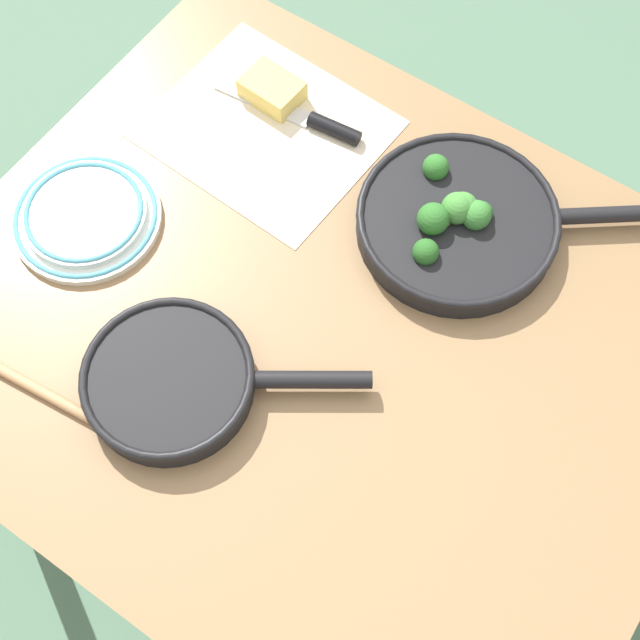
# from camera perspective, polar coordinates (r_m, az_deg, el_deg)

# --- Properties ---
(ground_plane) EXTENTS (14.00, 14.00, 0.00)m
(ground_plane) POSITION_cam_1_polar(r_m,az_deg,el_deg) (1.93, 0.00, -9.84)
(ground_plane) COLOR #51755B
(dining_table_red) EXTENTS (1.08, 0.91, 0.73)m
(dining_table_red) POSITION_cam_1_polar(r_m,az_deg,el_deg) (1.32, 0.00, -2.02)
(dining_table_red) COLOR olive
(dining_table_red) RESTS_ON ground_plane
(skillet_broccoli) EXTENTS (0.40, 0.34, 0.08)m
(skillet_broccoli) POSITION_cam_1_polar(r_m,az_deg,el_deg) (1.31, 8.90, 6.33)
(skillet_broccoli) COLOR black
(skillet_broccoli) RESTS_ON dining_table_red
(skillet_eggs) EXTENTS (0.34, 0.28, 0.05)m
(skillet_eggs) POSITION_cam_1_polar(r_m,az_deg,el_deg) (1.20, -9.42, -3.85)
(skillet_eggs) COLOR black
(skillet_eggs) RESTS_ON dining_table_red
(wooden_spoon) EXTENTS (0.36, 0.07, 0.02)m
(wooden_spoon) POSITION_cam_1_polar(r_m,az_deg,el_deg) (1.23, -15.59, -5.46)
(wooden_spoon) COLOR tan
(wooden_spoon) RESTS_ON dining_table_red
(parchment_sheet) EXTENTS (0.36, 0.31, 0.00)m
(parchment_sheet) POSITION_cam_1_polar(r_m,az_deg,el_deg) (1.42, -3.43, 12.13)
(parchment_sheet) COLOR beige
(parchment_sheet) RESTS_ON dining_table_red
(grater_knife) EXTENTS (0.25, 0.05, 0.02)m
(grater_knife) POSITION_cam_1_polar(r_m,az_deg,el_deg) (1.42, -0.76, 12.75)
(grater_knife) COLOR silver
(grater_knife) RESTS_ON dining_table_red
(cheese_block) EXTENTS (0.09, 0.07, 0.04)m
(cheese_block) POSITION_cam_1_polar(r_m,az_deg,el_deg) (1.44, -3.08, 14.49)
(cheese_block) COLOR #E0C15B
(cheese_block) RESTS_ON dining_table_red
(dinner_plate_stack) EXTENTS (0.22, 0.22, 0.03)m
(dinner_plate_stack) POSITION_cam_1_polar(r_m,az_deg,el_deg) (1.35, -14.78, 6.49)
(dinner_plate_stack) COLOR silver
(dinner_plate_stack) RESTS_ON dining_table_red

